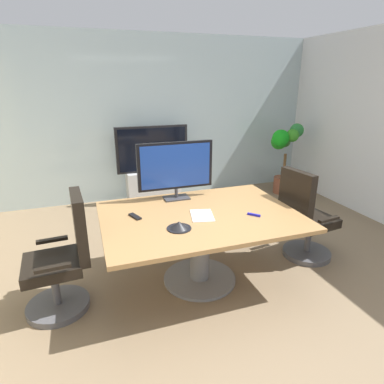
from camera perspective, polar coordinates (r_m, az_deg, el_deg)
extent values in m
plane|color=#7A664C|center=(3.35, 4.47, -17.64)|extent=(7.24, 7.24, 0.00)
cube|color=#9EB2B7|center=(5.71, -7.83, 12.61)|extent=(6.03, 0.10, 2.74)
cube|color=olive|center=(3.20, 1.45, -4.27)|extent=(1.92, 1.37, 0.04)
cylinder|color=slate|center=(3.37, 1.40, -10.16)|extent=(0.20, 0.20, 0.71)
cylinder|color=slate|center=(3.55, 1.35, -14.98)|extent=(0.76, 0.76, 0.03)
cylinder|color=#4C4C51|center=(3.40, -22.55, -18.05)|extent=(0.56, 0.56, 0.06)
cylinder|color=#4C4C51|center=(3.28, -23.03, -15.11)|extent=(0.07, 0.07, 0.36)
cube|color=black|center=(3.17, -23.55, -11.79)|extent=(0.51, 0.51, 0.10)
cube|color=black|center=(3.02, -19.27, -5.74)|extent=(0.12, 0.46, 0.60)
cube|color=black|center=(3.35, -23.52, -7.79)|extent=(0.28, 0.07, 0.03)
cube|color=black|center=(2.89, -23.42, -12.23)|extent=(0.28, 0.07, 0.03)
cylinder|color=#4C4C51|center=(4.20, 19.58, -10.10)|extent=(0.56, 0.56, 0.06)
cylinder|color=#4C4C51|center=(4.11, 19.91, -7.53)|extent=(0.07, 0.07, 0.36)
cube|color=black|center=(4.02, 20.26, -4.72)|extent=(0.54, 0.54, 0.10)
cube|color=black|center=(3.72, 17.97, -0.92)|extent=(0.15, 0.46, 0.60)
cube|color=black|center=(3.81, 23.07, -4.47)|extent=(0.28, 0.09, 0.03)
cube|color=black|center=(4.13, 17.67, -2.01)|extent=(0.28, 0.09, 0.03)
cube|color=#333338|center=(3.61, -2.78, -1.03)|extent=(0.28, 0.18, 0.02)
cylinder|color=#333338|center=(3.59, -2.80, -0.16)|extent=(0.04, 0.04, 0.10)
cube|color=black|center=(3.51, -2.93, 4.68)|extent=(0.84, 0.04, 0.52)
cube|color=navy|center=(3.49, -2.84, 4.60)|extent=(0.77, 0.01, 0.47)
cube|color=#B7BABC|center=(5.61, -6.82, 1.04)|extent=(0.90, 0.36, 0.55)
cube|color=black|center=(5.42, -7.04, 7.57)|extent=(1.20, 0.06, 0.76)
cube|color=black|center=(5.39, -6.96, 7.50)|extent=(1.12, 0.01, 0.69)
cylinder|color=brown|center=(6.28, 15.74, 1.23)|extent=(0.34, 0.34, 0.30)
cylinder|color=brown|center=(6.18, 16.04, 4.50)|extent=(0.05, 0.05, 0.44)
sphere|color=#287733|center=(6.17, 18.07, 10.33)|extent=(0.25, 0.25, 0.25)
sphere|color=#306627|center=(6.29, 16.10, 8.60)|extent=(0.22, 0.22, 0.22)
sphere|color=#1E851C|center=(6.05, 15.12, 8.59)|extent=(0.28, 0.28, 0.28)
sphere|color=#159719|center=(5.91, 15.44, 9.20)|extent=(0.29, 0.29, 0.29)
sphere|color=#308220|center=(5.97, 17.36, 9.53)|extent=(0.22, 0.22, 0.22)
cone|color=black|center=(2.88, -2.31, -5.88)|extent=(0.19, 0.19, 0.07)
cylinder|color=black|center=(2.89, -2.30, -6.43)|extent=(0.22, 0.22, 0.01)
cube|color=black|center=(3.17, -10.06, -4.28)|extent=(0.11, 0.18, 0.02)
cube|color=#1919A5|center=(3.21, 10.90, -3.98)|extent=(0.10, 0.11, 0.02)
cube|color=white|center=(3.15, 1.79, -4.19)|extent=(0.27, 0.34, 0.01)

